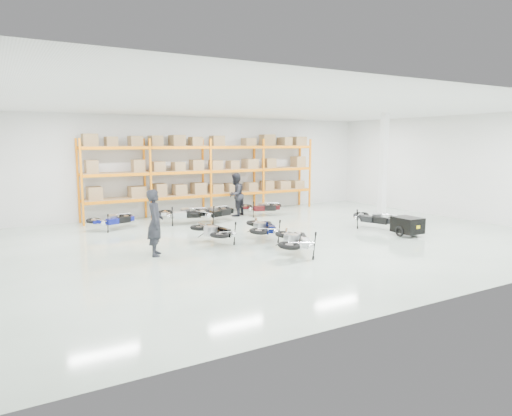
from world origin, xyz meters
TOP-DOWN VIEW (x-y plane):
  - room at (0.00, 0.00)m, footprint 18.00×18.00m
  - pallet_rack at (-0.00, 6.45)m, footprint 11.28×0.98m
  - structural_column at (5.20, 0.50)m, footprint 0.25×0.25m
  - moto_blue_centre at (-0.74, 0.13)m, footprint 1.56×2.00m
  - moto_silver_left at (-1.02, -2.19)m, footprint 1.72×2.08m
  - moto_black_far_left at (-2.43, 0.39)m, footprint 0.96×1.81m
  - moto_touring_right at (4.09, -0.27)m, footprint 1.36×1.95m
  - trailer at (4.09, -1.87)m, footprint 0.85×1.61m
  - moto_back_a at (-4.75, 4.62)m, footprint 1.80×1.24m
  - moto_back_b at (-1.91, 4.48)m, footprint 2.00×1.39m
  - moto_back_c at (-0.71, 4.15)m, footprint 2.02×1.43m
  - moto_back_d at (1.91, 4.67)m, footprint 1.85×1.33m
  - person_left at (-4.59, -0.15)m, footprint 0.69×0.84m
  - person_back at (0.88, 5.25)m, footprint 1.20×1.14m

SIDE VIEW (x-z plane):
  - trailer at x=4.09m, z-range 0.06..0.73m
  - moto_back_a at x=-4.75m, z-range -0.03..1.03m
  - moto_back_d at x=1.91m, z-range -0.03..1.05m
  - moto_black_far_left at x=-2.43m, z-range -0.03..1.11m
  - moto_touring_right at x=4.09m, z-range -0.03..1.11m
  - moto_blue_centre at x=-0.74m, z-range -0.03..1.13m
  - moto_back_b at x=-1.91m, z-range -0.03..1.14m
  - moto_back_c at x=-0.71m, z-range -0.03..1.15m
  - moto_silver_left at x=-1.02m, z-range -0.03..1.17m
  - person_back at x=0.88m, z-range 0.00..1.95m
  - person_left at x=-4.59m, z-range 0.00..1.97m
  - room at x=0.00m, z-range -6.75..11.25m
  - structural_column at x=5.20m, z-range 0.00..4.50m
  - pallet_rack at x=0.00m, z-range 0.45..4.07m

